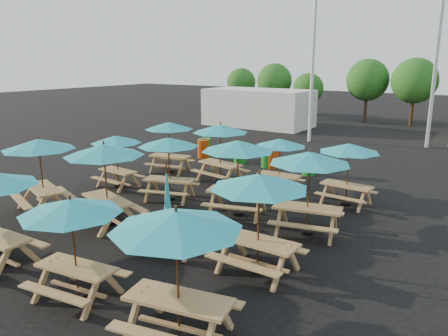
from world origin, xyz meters
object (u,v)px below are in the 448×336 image
Objects in this scene: picnic_unit_8 at (71,212)px; waste_bin_3 at (268,157)px; picnic_unit_6 at (168,145)px; picnic_unit_13 at (259,187)px; waste_bin_5 at (309,164)px; picnic_unit_11 at (280,145)px; picnic_unit_3 at (169,128)px; picnic_unit_15 at (349,151)px; picnic_unit_12 at (176,228)px; waste_bin_0 at (205,148)px; waste_bin_4 at (272,158)px; picnic_unit_5 at (104,154)px; waste_bin_2 at (240,153)px; picnic_unit_2 at (116,142)px; picnic_unit_1 at (39,148)px; picnic_unit_14 at (310,162)px; picnic_unit_10 at (238,150)px; picnic_unit_7 at (220,132)px; picnic_unit_9 at (168,214)px; waste_bin_1 at (203,149)px.

picnic_unit_8 reaches higher than waste_bin_3.
picnic_unit_6 is 6.29m from picnic_unit_13.
picnic_unit_11 is at bearing -88.40° from waste_bin_5.
picnic_unit_11 is 2.18× the size of waste_bin_5.
picnic_unit_3 reaches higher than picnic_unit_15.
picnic_unit_3 is at bearing 119.92° from picnic_unit_12.
picnic_unit_3 is 2.68× the size of waste_bin_0.
picnic_unit_12 is 2.86× the size of waste_bin_4.
picnic_unit_5 is 3.06× the size of waste_bin_2.
picnic_unit_11 is at bearing -55.15° from waste_bin_3.
waste_bin_4 is (-4.66, 9.52, -1.66)m from picnic_unit_13.
waste_bin_5 is at bearing 88.45° from picnic_unit_11.
picnic_unit_15 reaches higher than picnic_unit_2.
waste_bin_2 is at bearing -4.93° from waste_bin_0.
picnic_unit_6 is (-0.09, 2.98, -0.21)m from picnic_unit_5.
picnic_unit_1 is 1.41× the size of picnic_unit_11.
picnic_unit_6 reaches higher than waste_bin_3.
picnic_unit_10 is at bearing 161.27° from picnic_unit_14.
picnic_unit_7 reaches higher than picnic_unit_15.
picnic_unit_5 is (2.73, 0.36, 0.05)m from picnic_unit_1.
picnic_unit_12 is at bearing -60.87° from picnic_unit_3.
waste_bin_2 is (-1.17, 3.40, -1.64)m from picnic_unit_7.
picnic_unit_1 is 3.07× the size of waste_bin_0.
picnic_unit_7 reaches higher than waste_bin_2.
picnic_unit_11 is at bearing 10.76° from picnic_unit_7.
picnic_unit_3 is 1.06× the size of picnic_unit_9.
picnic_unit_12 is at bearing -102.14° from picnic_unit_14.
picnic_unit_9 is 4.21m from picnic_unit_14.
picnic_unit_11 is 0.86× the size of picnic_unit_13.
picnic_unit_1 is at bearing 143.88° from picnic_unit_8.
picnic_unit_2 is at bearing -104.80° from picnic_unit_3.
picnic_unit_5 reaches higher than waste_bin_5.
picnic_unit_13 is (-0.12, 3.07, -0.03)m from picnic_unit_12.
picnic_unit_9 reaches higher than waste_bin_3.
picnic_unit_1 is 1.07× the size of picnic_unit_6.
picnic_unit_6 is at bearing 164.32° from picnic_unit_14.
picnic_unit_1 reaches higher than picnic_unit_2.
waste_bin_1 is at bearing 125.13° from picnic_unit_5.
waste_bin_5 is (5.55, 6.09, -1.35)m from picnic_unit_2.
waste_bin_1 is at bearing 163.27° from picnic_unit_15.
picnic_unit_7 is 4.41m from waste_bin_5.
waste_bin_5 is at bearing 51.05° from picnic_unit_2.
picnic_unit_11 is (5.51, 6.42, -0.34)m from picnic_unit_1.
picnic_unit_1 reaches higher than waste_bin_5.
waste_bin_4 is at bearing 7.24° from waste_bin_3.
picnic_unit_11 is at bearing -40.79° from waste_bin_2.
picnic_unit_1 is at bearing -99.59° from waste_bin_2.
waste_bin_2 is 3.78m from waste_bin_5.
picnic_unit_14 is at bearing 39.75° from picnic_unit_1.
picnic_unit_9 is 2.51× the size of waste_bin_5.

